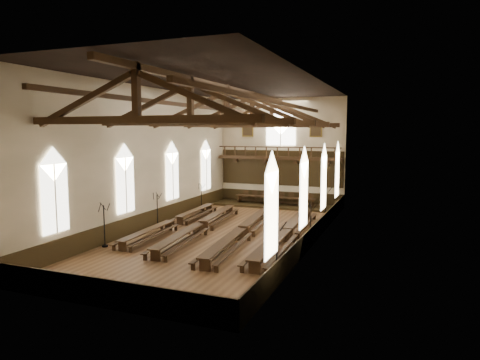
# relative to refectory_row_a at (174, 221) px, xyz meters

# --- Properties ---
(ground) EXTENTS (26.00, 26.00, 0.00)m
(ground) POSITION_rel_refectory_row_a_xyz_m (4.31, -0.42, -0.49)
(ground) COLOR brown
(ground) RESTS_ON ground
(room_walls) EXTENTS (26.00, 26.00, 26.00)m
(room_walls) POSITION_rel_refectory_row_a_xyz_m (4.31, -0.42, 5.97)
(room_walls) COLOR beige
(room_walls) RESTS_ON ground
(wainscot_band) EXTENTS (12.00, 26.00, 1.20)m
(wainscot_band) POSITION_rel_refectory_row_a_xyz_m (4.31, -0.42, 0.11)
(wainscot_band) COLOR black
(wainscot_band) RESTS_ON ground
(side_windows) EXTENTS (11.85, 19.80, 4.50)m
(side_windows) POSITION_rel_refectory_row_a_xyz_m (4.31, -0.42, 3.25)
(side_windows) COLOR white
(side_windows) RESTS_ON room_walls
(end_window) EXTENTS (2.80, 0.12, 3.80)m
(end_window) POSITION_rel_refectory_row_a_xyz_m (4.31, 12.48, 6.74)
(end_window) COLOR white
(end_window) RESTS_ON room_walls
(minstrels_gallery) EXTENTS (11.80, 1.24, 3.70)m
(minstrels_gallery) POSITION_rel_refectory_row_a_xyz_m (4.31, 12.24, 3.42)
(minstrels_gallery) COLOR #3A2312
(minstrels_gallery) RESTS_ON room_walls
(portraits) EXTENTS (7.75, 0.09, 1.45)m
(portraits) POSITION_rel_refectory_row_a_xyz_m (4.31, 12.48, 6.61)
(portraits) COLOR brown
(portraits) RESTS_ON room_walls
(roof_trusses) EXTENTS (11.70, 25.70, 2.80)m
(roof_trusses) POSITION_rel_refectory_row_a_xyz_m (4.31, -0.42, 7.73)
(roof_trusses) COLOR #3A2312
(roof_trusses) RESTS_ON room_walls
(refectory_row_a) EXTENTS (1.68, 13.69, 0.67)m
(refectory_row_a) POSITION_rel_refectory_row_a_xyz_m (0.00, 0.00, 0.00)
(refectory_row_a) COLOR #3A2312
(refectory_row_a) RESTS_ON ground
(refectory_row_b) EXTENTS (2.14, 14.25, 0.72)m
(refectory_row_b) POSITION_rel_refectory_row_a_xyz_m (2.43, -0.68, 0.04)
(refectory_row_b) COLOR #3A2312
(refectory_row_b) RESTS_ON ground
(refectory_row_c) EXTENTS (2.15, 14.41, 0.74)m
(refectory_row_c) POSITION_rel_refectory_row_a_xyz_m (5.65, -1.13, 0.05)
(refectory_row_c) COLOR #3A2312
(refectory_row_c) RESTS_ON ground
(refectory_row_d) EXTENTS (1.82, 14.55, 0.76)m
(refectory_row_d) POSITION_rel_refectory_row_a_xyz_m (8.48, -0.53, 0.07)
(refectory_row_d) COLOR #3A2312
(refectory_row_d) RESTS_ON ground
(dais) EXTENTS (11.40, 2.96, 0.20)m
(dais) POSITION_rel_refectory_row_a_xyz_m (4.23, 10.98, -0.39)
(dais) COLOR black
(dais) RESTS_ON ground
(high_table) EXTENTS (7.61, 0.99, 0.71)m
(high_table) POSITION_rel_refectory_row_a_xyz_m (4.23, 10.98, 0.31)
(high_table) COLOR #3A2312
(high_table) RESTS_ON dais
(high_chairs) EXTENTS (6.80, 0.51, 1.07)m
(high_chairs) POSITION_rel_refectory_row_a_xyz_m (4.23, 11.73, 0.29)
(high_chairs) COLOR #3A2312
(high_chairs) RESTS_ON dais
(candelabrum_left_near) EXTENTS (0.80, 0.78, 2.68)m
(candelabrum_left_near) POSITION_rel_refectory_row_a_xyz_m (-1.24, -6.06, 0.33)
(candelabrum_left_near) COLOR black
(candelabrum_left_near) RESTS_ON ground
(candelabrum_left_mid) EXTENTS (0.72, 0.76, 2.51)m
(candelabrum_left_mid) POSITION_rel_refectory_row_a_xyz_m (-1.24, -0.23, 0.28)
(candelabrum_left_mid) COLOR black
(candelabrum_left_mid) RESTS_ON ground
(candelabrum_left_far) EXTENTS (0.63, 0.72, 2.35)m
(candelabrum_left_far) POSITION_rel_refectory_row_a_xyz_m (-1.24, 6.87, 0.23)
(candelabrum_left_far) COLOR black
(candelabrum_left_far) RESTS_ON ground
(candelabrum_right_near) EXTENTS (0.79, 0.82, 2.71)m
(candelabrum_right_near) POSITION_rel_refectory_row_a_xyz_m (9.86, -7.37, 0.34)
(candelabrum_right_near) COLOR black
(candelabrum_right_near) RESTS_ON ground
(candelabrum_right_mid) EXTENTS (0.68, 0.69, 2.30)m
(candelabrum_right_mid) POSITION_rel_refectory_row_a_xyz_m (9.86, 0.27, 0.21)
(candelabrum_right_mid) COLOR black
(candelabrum_right_mid) RESTS_ON ground
(candelabrum_right_far) EXTENTS (0.77, 0.86, 2.80)m
(candelabrum_right_far) POSITION_rel_refectory_row_a_xyz_m (9.86, 5.56, 0.36)
(candelabrum_right_far) COLOR black
(candelabrum_right_far) RESTS_ON ground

